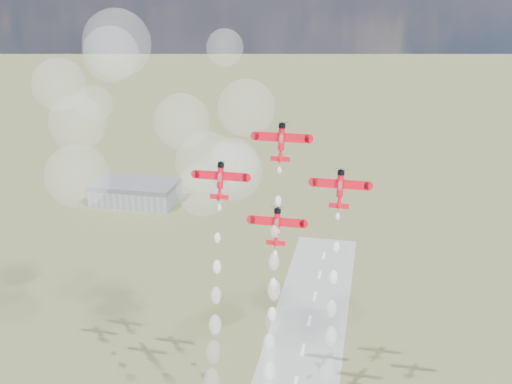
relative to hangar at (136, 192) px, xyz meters
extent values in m
cube|color=gray|center=(0.00, 0.00, -1.50)|extent=(50.00, 28.00, 10.00)
cube|color=#595B60|center=(0.00, 0.00, 5.00)|extent=(50.00, 28.00, 3.00)
cylinder|color=red|center=(117.83, -174.83, 87.61)|extent=(1.59, 2.98, 6.11)
cylinder|color=black|center=(117.83, -174.05, 90.70)|extent=(1.82, 2.04, 1.54)
cube|color=red|center=(117.83, -174.36, 87.85)|extent=(13.85, 0.80, 2.26)
cube|color=white|center=(114.08, -174.22, 87.81)|extent=(5.45, 0.19, 0.61)
cube|color=white|center=(121.57, -174.22, 87.81)|extent=(5.45, 0.19, 0.61)
cube|color=red|center=(117.83, -176.24, 82.70)|extent=(5.00, 0.44, 1.24)
cube|color=red|center=(117.83, -177.12, 82.69)|extent=(0.16, 2.23, 1.90)
ellipsoid|color=silver|center=(117.83, -175.46, 87.65)|extent=(1.25, 1.77, 3.00)
cone|color=red|center=(117.83, -175.91, 83.55)|extent=(1.59, 2.26, 3.25)
cylinder|color=red|center=(102.34, -177.47, 77.10)|extent=(1.59, 2.98, 6.11)
cylinder|color=black|center=(102.34, -176.69, 80.18)|extent=(1.82, 2.04, 1.54)
cube|color=red|center=(102.34, -177.00, 77.33)|extent=(13.85, 0.80, 2.26)
cube|color=white|center=(98.59, -176.87, 77.30)|extent=(5.45, 0.19, 0.61)
cube|color=white|center=(106.09, -176.87, 77.30)|extent=(5.45, 0.19, 0.61)
cube|color=red|center=(102.34, -178.88, 72.19)|extent=(5.00, 0.44, 1.24)
cube|color=red|center=(102.34, -179.76, 72.17)|extent=(0.16, 2.23, 1.90)
ellipsoid|color=silver|center=(102.34, -178.10, 77.14)|extent=(1.25, 1.77, 3.00)
cone|color=red|center=(102.34, -178.55, 73.04)|extent=(1.59, 2.26, 3.25)
cylinder|color=red|center=(133.31, -177.47, 77.10)|extent=(1.59, 2.98, 6.11)
cylinder|color=black|center=(133.31, -176.69, 80.18)|extent=(1.82, 2.04, 1.54)
cube|color=red|center=(133.31, -177.00, 77.33)|extent=(13.85, 0.80, 2.26)
cube|color=white|center=(129.57, -176.87, 77.30)|extent=(5.45, 0.19, 0.61)
cube|color=white|center=(137.06, -176.87, 77.30)|extent=(5.45, 0.19, 0.61)
cube|color=red|center=(133.31, -178.88, 72.19)|extent=(5.00, 0.44, 1.24)
cube|color=red|center=(133.31, -179.76, 72.17)|extent=(0.16, 2.23, 1.90)
ellipsoid|color=silver|center=(133.31, -178.10, 77.14)|extent=(1.25, 1.77, 3.00)
cone|color=red|center=(133.31, -178.55, 73.04)|extent=(1.59, 2.26, 3.25)
cylinder|color=red|center=(117.83, -180.12, 66.59)|extent=(1.59, 2.98, 6.11)
cylinder|color=black|center=(117.83, -179.34, 69.67)|extent=(1.82, 2.04, 1.54)
cube|color=red|center=(117.83, -179.65, 66.82)|extent=(13.85, 0.80, 2.26)
cube|color=white|center=(114.08, -179.51, 66.79)|extent=(5.45, 0.19, 0.61)
cube|color=white|center=(121.57, -179.51, 66.79)|extent=(5.45, 0.19, 0.61)
cube|color=red|center=(117.83, -181.53, 61.67)|extent=(5.00, 0.44, 1.24)
cube|color=red|center=(117.83, -182.41, 61.66)|extent=(0.16, 2.23, 1.90)
ellipsoid|color=silver|center=(117.83, -180.75, 66.63)|extent=(1.25, 1.77, 3.00)
cone|color=red|center=(117.83, -181.20, 62.53)|extent=(1.59, 2.26, 3.25)
sphere|color=white|center=(117.74, -176.78, 79.88)|extent=(1.07, 1.07, 1.07)
sphere|color=white|center=(117.85, -178.73, 72.17)|extent=(1.65, 1.65, 1.65)
sphere|color=white|center=(117.57, -180.47, 64.43)|extent=(2.22, 2.22, 2.22)
sphere|color=white|center=(117.55, -182.32, 56.62)|extent=(2.80, 2.80, 2.80)
sphere|color=white|center=(118.08, -184.65, 49.58)|extent=(3.37, 3.37, 3.37)
sphere|color=white|center=(118.09, -186.73, 41.73)|extent=(3.95, 3.95, 3.95)
sphere|color=white|center=(117.66, -188.89, 34.18)|extent=(4.52, 4.52, 4.52)
sphere|color=white|center=(118.17, -189.88, 26.83)|extent=(5.10, 5.10, 5.10)
sphere|color=white|center=(102.47, -179.41, 69.40)|extent=(1.07, 1.07, 1.07)
sphere|color=white|center=(102.29, -181.41, 61.58)|extent=(1.65, 1.65, 1.65)
sphere|color=white|center=(102.43, -183.15, 53.92)|extent=(2.22, 2.22, 2.22)
sphere|color=white|center=(102.60, -185.18, 46.51)|extent=(2.80, 2.80, 2.80)
sphere|color=white|center=(102.64, -187.09, 38.63)|extent=(3.37, 3.37, 3.37)
sphere|color=white|center=(102.44, -188.77, 31.13)|extent=(3.95, 3.95, 3.95)
sphere|color=white|center=(102.30, -190.97, 23.09)|extent=(4.52, 4.52, 4.52)
sphere|color=white|center=(133.19, -179.37, 69.50)|extent=(1.07, 1.07, 1.07)
sphere|color=white|center=(133.40, -181.41, 61.89)|extent=(1.65, 1.65, 1.65)
sphere|color=white|center=(133.12, -183.01, 54.11)|extent=(2.22, 2.22, 2.22)
sphere|color=white|center=(133.16, -185.22, 46.28)|extent=(2.80, 2.80, 2.80)
sphere|color=white|center=(133.46, -186.90, 38.93)|extent=(3.37, 3.37, 3.37)
sphere|color=white|center=(133.15, -189.45, 30.60)|extent=(3.95, 3.95, 3.95)
sphere|color=white|center=(117.82, -182.07, 58.85)|extent=(1.07, 1.07, 1.07)
sphere|color=white|center=(117.75, -183.97, 51.29)|extent=(1.65, 1.65, 1.65)
sphere|color=white|center=(117.88, -186.18, 43.36)|extent=(2.22, 2.22, 2.22)
sphere|color=white|center=(117.55, -187.90, 35.91)|extent=(2.80, 2.80, 2.80)
sphere|color=white|center=(118.02, -190.18, 28.56)|extent=(3.37, 3.37, 3.37)
sphere|color=white|center=(53.48, -162.53, 68.93)|extent=(19.61, 19.61, 19.61)
sphere|color=white|center=(103.38, -150.71, 89.61)|extent=(17.05, 17.05, 17.05)
sphere|color=white|center=(54.32, -160.92, 85.08)|extent=(16.76, 16.76, 16.76)
sphere|color=white|center=(54.31, -149.04, 88.56)|extent=(11.51, 11.51, 11.51)
sphere|color=white|center=(64.56, -155.95, 104.71)|extent=(16.11, 16.11, 16.11)
sphere|color=white|center=(101.36, -159.51, 72.82)|extent=(17.03, 17.03, 17.03)
sphere|color=white|center=(98.65, -149.71, 71.59)|extent=(16.54, 16.54, 16.54)
sphere|color=white|center=(83.82, -152.17, 84.96)|extent=(16.83, 16.83, 16.83)
sphere|color=white|center=(65.34, -152.96, 107.51)|extent=(19.89, 19.89, 19.89)
sphere|color=white|center=(53.12, -166.52, 97.33)|extent=(15.02, 15.02, 15.02)
sphere|color=white|center=(96.99, -149.81, 106.69)|extent=(10.74, 10.74, 10.74)
sphere|color=white|center=(92.52, -161.39, 67.12)|extent=(15.63, 15.63, 15.63)
sphere|color=white|center=(90.91, -151.75, 72.53)|extent=(18.90, 18.90, 18.90)
camera|label=1|loc=(141.20, -319.28, 127.99)|focal=42.00mm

